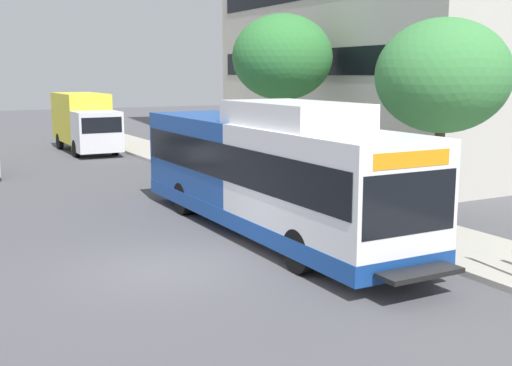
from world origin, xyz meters
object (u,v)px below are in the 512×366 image
object	(u,v)px
street_tree_near_stop	(443,76)
box_truck_background	(85,121)
street_tree_mid_block	(282,58)
transit_bus	(266,172)

from	to	relation	value
street_tree_near_stop	box_truck_background	distance (m)	23.47
street_tree_near_stop	street_tree_mid_block	distance (m)	8.67
transit_bus	street_tree_mid_block	xyz separation A→B (m)	(4.47, 6.72, 3.25)
street_tree_near_stop	street_tree_mid_block	world-z (taller)	street_tree_mid_block
street_tree_near_stop	box_truck_background	bearing A→B (deg)	100.61
transit_bus	street_tree_near_stop	size ratio (longest dim) A/B	2.15
box_truck_background	street_tree_near_stop	bearing A→B (deg)	-79.39
transit_bus	box_truck_background	world-z (taller)	transit_bus
street_tree_mid_block	box_truck_background	world-z (taller)	street_tree_mid_block
transit_bus	street_tree_mid_block	distance (m)	8.70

